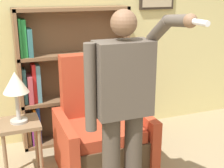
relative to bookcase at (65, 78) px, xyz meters
name	(u,v)px	position (x,y,z in m)	size (l,w,h in m)	color
wall_back	(53,30)	(-0.08, 0.16, 0.58)	(8.00, 0.11, 2.80)	#DBCC84
bookcase	(65,78)	(0.00, 0.00, 0.00)	(1.36, 0.28, 1.68)	brown
armchair	(102,134)	(0.21, -0.75, -0.45)	(0.93, 0.81, 1.22)	#4C3823
person_standing	(123,105)	(0.13, -1.53, 0.18)	(0.59, 0.78, 1.75)	#473D33
side_table	(20,135)	(-0.63, -0.74, -0.32)	(0.38, 0.38, 0.65)	#846647
table_lamp	(16,85)	(-0.63, -0.74, 0.20)	(0.24, 0.24, 0.50)	#B7B2A8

